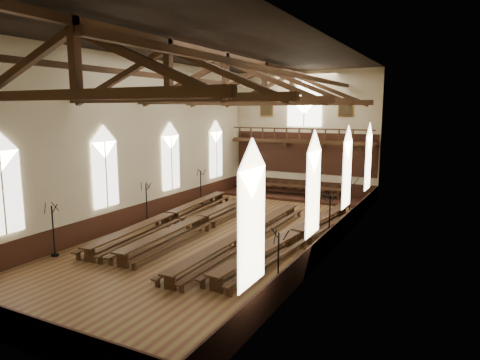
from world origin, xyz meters
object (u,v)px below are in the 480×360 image
object	(u,v)px
high_table	(292,187)
candelabrum_left_near	(54,240)
candelabrum_right_near	(278,274)
candelabrum_right_far	(349,209)
refectory_row_b	(200,219)
candelabrum_left_mid	(147,211)
candelabrum_left_far	(201,193)
candelabrum_right_mid	(329,228)
refectory_row_c	(246,234)
dais	(291,196)
refectory_row_a	(170,216)
refectory_row_d	(296,234)

from	to	relation	value
high_table	candelabrum_left_near	xyz separation A→B (m)	(-5.16, -18.29, -0.07)
candelabrum_right_near	candelabrum_right_far	world-z (taller)	candelabrum_right_far
refectory_row_b	candelabrum_left_mid	world-z (taller)	candelabrum_left_mid
high_table	candelabrum_left_far	xyz separation A→B (m)	(-5.16, -5.30, -0.06)
candelabrum_left_near	candelabrum_right_mid	world-z (taller)	candelabrum_right_mid
candelabrum_left_near	candelabrum_right_near	size ratio (longest dim) A/B	1.02
refectory_row_c	dais	distance (m)	12.49
candelabrum_left_near	candelabrum_right_far	bearing A→B (deg)	48.27
high_table	refectory_row_a	bearing A→B (deg)	-108.04
refectory_row_c	candelabrum_left_mid	world-z (taller)	candelabrum_left_mid
candelabrum_left_far	candelabrum_right_mid	xyz separation A→B (m)	(11.10, -5.04, 0.04)
refectory_row_c	candelabrum_right_near	distance (m)	6.37
dais	candelabrum_right_far	bearing A→B (deg)	-44.50
dais	candelabrum_left_mid	distance (m)	12.61
high_table	candelabrum_right_far	size ratio (longest dim) A/B	2.87
refectory_row_c	candelabrum_right_mid	world-z (taller)	candelabrum_right_mid
refectory_row_b	refectory_row_d	bearing A→B (deg)	-3.48
refectory_row_d	candelabrum_right_far	bearing A→B (deg)	75.33
dais	candelabrum_right_near	bearing A→B (deg)	-71.10
refectory_row_a	candelabrum_left_far	size ratio (longest dim) A/B	5.57
high_table	candelabrum_right_near	bearing A→B (deg)	-71.10
refectory_row_a	candelabrum_left_near	xyz separation A→B (m)	(-1.51, -7.08, 0.23)
refectory_row_a	refectory_row_c	distance (m)	5.82
dais	refectory_row_d	bearing A→B (deg)	-68.47
refectory_row_b	candelabrum_left_mid	size ratio (longest dim) A/B	5.71
dais	candelabrum_left_far	bearing A→B (deg)	-134.19
refectory_row_a	candelabrum_left_near	world-z (taller)	candelabrum_left_near
candelabrum_left_near	candelabrum_left_mid	xyz separation A→B (m)	(-0.00, 6.80, -0.01)
candelabrum_left_far	candelabrum_right_far	distance (m)	11.11
refectory_row_b	candelabrum_left_near	distance (m)	8.11
dais	high_table	world-z (taller)	high_table
candelabrum_left_far	candelabrum_right_far	xyz separation A→B (m)	(11.10, -0.54, 0.07)
refectory_row_a	candelabrum_left_far	world-z (taller)	candelabrum_left_far
dais	candelabrum_right_mid	bearing A→B (deg)	-60.12
candelabrum_left_far	candelabrum_right_far	world-z (taller)	candelabrum_right_far
refectory_row_c	refectory_row_d	distance (m)	2.60
candelabrum_left_near	candelabrum_right_near	bearing A→B (deg)	4.80
candelabrum_right_far	refectory_row_a	bearing A→B (deg)	-150.79
refectory_row_a	candelabrum_left_near	bearing A→B (deg)	-102.02
refectory_row_c	candelabrum_right_far	xyz separation A→B (m)	(3.88, 6.47, 0.37)
refectory_row_a	high_table	size ratio (longest dim) A/B	1.78
refectory_row_a	candelabrum_right_mid	bearing A→B (deg)	5.13
high_table	candelabrum_right_mid	distance (m)	11.93
refectory_row_a	refectory_row_b	size ratio (longest dim) A/B	1.00
refectory_row_c	candelabrum_left_far	world-z (taller)	candelabrum_left_far
candelabrum_left_near	candelabrum_left_mid	bearing A→B (deg)	90.00
candelabrum_left_far	high_table	bearing A→B (deg)	45.81
candelabrum_right_far	refectory_row_c	bearing A→B (deg)	-120.96
refectory_row_b	high_table	xyz separation A→B (m)	(1.56, 11.02, 0.30)
refectory_row_a	refectory_row_b	world-z (taller)	refectory_row_b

